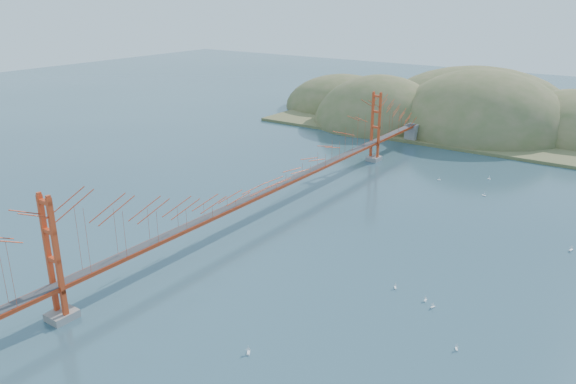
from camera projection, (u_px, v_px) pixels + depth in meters
The scene contains 12 objects.
ground at pixel (268, 214), 72.42m from camera, with size 320.00×320.00×0.00m, color #2B4957.
bridge at pixel (268, 162), 70.20m from camera, with size 2.20×94.40×12.00m.
far_headlands at pixel (462, 122), 124.04m from camera, with size 84.00×58.00×25.00m.
sailboat_12 at pixel (489, 178), 85.95m from camera, with size 0.57×0.57×0.61m.
sailboat_1 at pixel (395, 287), 54.33m from camera, with size 0.56×0.56×0.61m.
sailboat_3 at pixel (439, 179), 85.54m from camera, with size 0.49×0.44×0.56m.
sailboat_10 at pixel (248, 352), 44.53m from camera, with size 0.68×0.68×0.73m.
sailboat_14 at pixel (433, 306), 51.01m from camera, with size 0.51×0.53×0.59m.
sailboat_6 at pixel (456, 348), 45.02m from camera, with size 0.54×0.54×0.59m.
sailboat_4 at pixel (571, 249), 62.23m from camera, with size 0.59×0.63×0.70m.
sailboat_16 at pixel (484, 195), 78.93m from camera, with size 0.58×0.56×0.65m.
sailboat_0 at pixel (425, 300), 52.12m from camera, with size 0.40×0.49×0.57m.
Camera 1 is at (40.73, -53.53, 27.11)m, focal length 35.00 mm.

